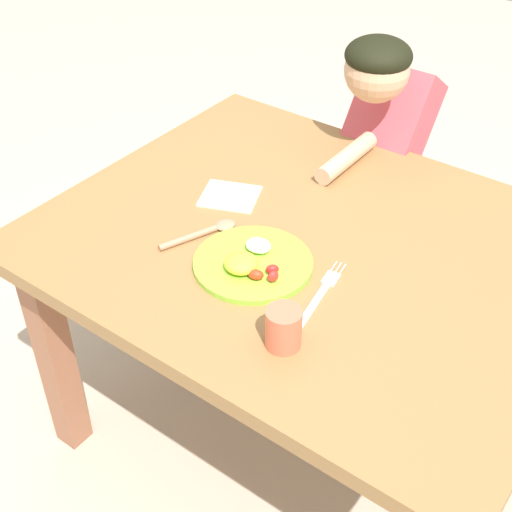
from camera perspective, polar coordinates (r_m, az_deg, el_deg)
name	(u,v)px	position (r m, az deg, el deg)	size (l,w,h in m)	color
ground_plane	(301,432)	(2.14, 3.61, -13.94)	(8.00, 8.00, 0.00)	#B8A996
dining_table	(310,272)	(1.70, 4.40, -1.31)	(1.22, 0.99, 0.71)	olive
plate	(252,263)	(1.54, -0.33, -0.54)	(0.26, 0.26, 0.05)	#8ED03A
fork	(321,294)	(1.49, 5.25, -3.04)	(0.06, 0.23, 0.01)	silver
spoon	(206,232)	(1.65, -4.05, 1.97)	(0.10, 0.19, 0.02)	tan
drinking_cup	(283,328)	(1.35, 2.22, -5.81)	(0.07, 0.07, 0.09)	#E5684C
person	(383,175)	(2.18, 10.22, 6.43)	(0.21, 0.52, 1.02)	#3D4A64
napkin	(230,196)	(1.78, -2.12, 4.84)	(0.14, 0.12, 0.00)	white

